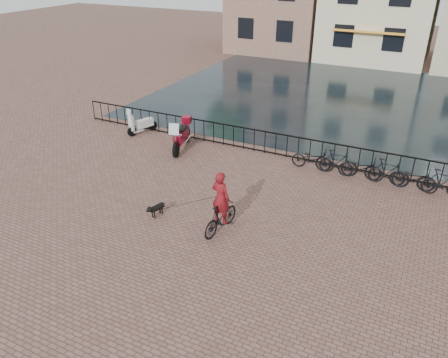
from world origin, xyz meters
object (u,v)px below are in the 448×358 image
at_px(dog, 157,209).
at_px(scooter, 142,120).
at_px(motorcycle, 181,132).
at_px(cyclist, 221,206).

bearing_deg(dog, scooter, 143.99).
xyz_separation_m(motorcycle, scooter, (-2.70, 0.81, -0.11)).
height_order(dog, scooter, scooter).
bearing_deg(motorcycle, scooter, 148.69).
xyz_separation_m(cyclist, scooter, (-7.11, 5.73, -0.23)).
distance_m(motorcycle, scooter, 2.82).
bearing_deg(scooter, motorcycle, 4.33).
bearing_deg(cyclist, dog, 12.00).
distance_m(cyclist, dog, 2.40).
height_order(dog, motorcycle, motorcycle).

